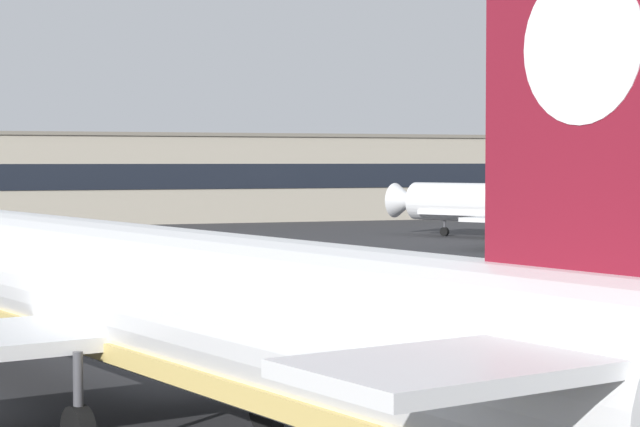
{
  "coord_description": "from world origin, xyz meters",
  "views": [
    {
      "loc": [
        -12.02,
        -20.48,
        7.04
      ],
      "look_at": [
        1.02,
        15.17,
        5.36
      ],
      "focal_mm": 67.12,
      "sensor_mm": 36.0,
      "label": 1
    }
  ],
  "objects_px": {
    "safety_cone_by_nose_gear": "(79,335)",
    "airliner_background": "(578,206)",
    "airliner_foreground": "(144,303)",
    "service_car_fourth": "(520,291)"
  },
  "relations": [
    {
      "from": "airliner_background",
      "to": "safety_cone_by_nose_gear",
      "type": "bearing_deg",
      "value": -139.24
    },
    {
      "from": "service_car_fourth",
      "to": "safety_cone_by_nose_gear",
      "type": "bearing_deg",
      "value": -170.08
    },
    {
      "from": "airliner_foreground",
      "to": "airliner_background",
      "type": "bearing_deg",
      "value": 49.51
    },
    {
      "from": "safety_cone_by_nose_gear",
      "to": "airliner_background",
      "type": "bearing_deg",
      "value": 40.76
    },
    {
      "from": "airliner_background",
      "to": "service_car_fourth",
      "type": "xyz_separation_m",
      "value": [
        -27.56,
        -38.61,
        -2.34
      ]
    },
    {
      "from": "airliner_foreground",
      "to": "safety_cone_by_nose_gear",
      "type": "bearing_deg",
      "value": 87.34
    },
    {
      "from": "airliner_background",
      "to": "safety_cone_by_nose_gear",
      "type": "xyz_separation_m",
      "value": [
        -49.18,
        -42.39,
        -2.85
      ]
    },
    {
      "from": "airliner_foreground",
      "to": "safety_cone_by_nose_gear",
      "type": "height_order",
      "value": "airliner_foreground"
    },
    {
      "from": "airliner_background",
      "to": "service_car_fourth",
      "type": "relative_size",
      "value": 7.51
    },
    {
      "from": "service_car_fourth",
      "to": "airliner_background",
      "type": "bearing_deg",
      "value": 54.48
    }
  ]
}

